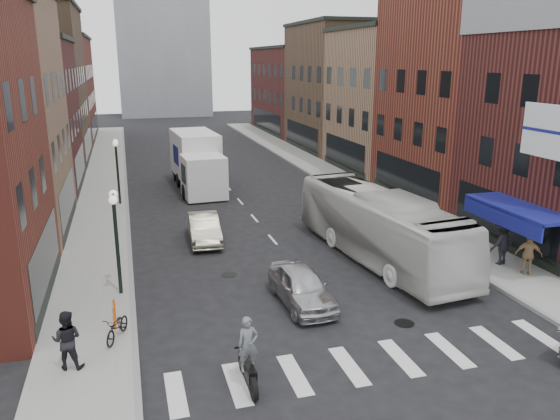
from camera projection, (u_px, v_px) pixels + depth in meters
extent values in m
plane|color=black|center=(339.00, 318.00, 19.25)|extent=(160.00, 160.00, 0.00)
cube|color=gray|center=(104.00, 191.00, 37.37)|extent=(3.00, 74.00, 0.15)
cube|color=gray|center=(335.00, 177.00, 41.86)|extent=(3.00, 74.00, 0.15)
cube|color=gray|center=(126.00, 191.00, 37.79)|extent=(0.20, 74.00, 0.16)
cube|color=gray|center=(317.00, 179.00, 41.49)|extent=(0.20, 74.00, 0.16)
cube|color=silver|center=(377.00, 362.00, 16.47)|extent=(12.00, 2.20, 0.01)
cube|color=black|center=(45.00, 260.00, 20.34)|extent=(0.08, 7.20, 2.20)
cube|color=black|center=(67.00, 199.00, 29.15)|extent=(0.08, 8.00, 2.20)
cube|color=black|center=(80.00, 165.00, 38.41)|extent=(0.08, 8.00, 2.20)
cube|color=brown|center=(20.00, 88.00, 45.98)|extent=(10.00, 12.00, 13.00)
cube|color=black|center=(88.00, 143.00, 48.61)|extent=(0.08, 9.60, 2.20)
cube|color=black|center=(10.00, 4.00, 44.21)|extent=(10.30, 12.20, 0.30)
cube|color=maroon|center=(43.00, 91.00, 59.22)|extent=(10.00, 16.00, 11.00)
cube|color=black|center=(95.00, 125.00, 61.58)|extent=(0.08, 12.80, 2.20)
cube|color=black|center=(37.00, 36.00, 57.71)|extent=(10.30, 16.20, 0.30)
cube|color=black|center=(503.00, 218.00, 25.64)|extent=(0.08, 7.20, 2.20)
cube|color=maroon|center=(481.00, 89.00, 34.32)|extent=(10.00, 10.00, 14.00)
cube|color=black|center=(405.00, 178.00, 34.45)|extent=(0.08, 8.00, 2.20)
cube|color=#9F7658|center=(403.00, 102.00, 43.99)|extent=(10.00, 10.00, 11.00)
cube|color=black|center=(344.00, 152.00, 43.71)|extent=(0.08, 8.00, 2.20)
cube|color=black|center=(407.00, 28.00, 42.48)|extent=(10.30, 10.20, 0.30)
cube|color=brown|center=(350.00, 89.00, 54.05)|extent=(10.00, 12.00, 12.00)
cube|color=black|center=(302.00, 135.00, 53.91)|extent=(0.08, 9.60, 2.20)
cube|color=black|center=(352.00, 23.00, 52.41)|extent=(10.30, 12.20, 0.30)
cube|color=#4C1E1B|center=(305.00, 91.00, 67.29)|extent=(10.00, 16.00, 10.00)
cube|color=black|center=(266.00, 120.00, 66.88)|extent=(0.08, 12.80, 2.20)
cube|color=black|center=(305.00, 48.00, 65.91)|extent=(10.30, 16.20, 0.30)
cube|color=navy|center=(518.00, 208.00, 23.25)|extent=(1.80, 5.00, 0.15)
cube|color=navy|center=(500.00, 217.00, 23.12)|extent=(0.10, 5.00, 0.70)
cube|color=silver|center=(552.00, 132.00, 20.30)|extent=(0.12, 3.00, 2.00)
cylinder|color=black|center=(117.00, 247.00, 20.46)|extent=(0.14, 0.14, 4.00)
cylinder|color=black|center=(113.00, 196.00, 19.93)|extent=(0.06, 0.90, 0.06)
sphere|color=white|center=(113.00, 200.00, 19.53)|extent=(0.32, 0.32, 0.32)
sphere|color=white|center=(113.00, 194.00, 20.36)|extent=(0.32, 0.32, 0.32)
cylinder|color=black|center=(118.00, 174.00, 33.44)|extent=(0.14, 0.14, 4.00)
cylinder|color=black|center=(115.00, 142.00, 32.90)|extent=(0.06, 0.90, 0.06)
sphere|color=white|center=(115.00, 144.00, 32.50)|extent=(0.32, 0.32, 0.32)
sphere|color=white|center=(115.00, 142.00, 33.33)|extent=(0.32, 0.32, 0.32)
cylinder|color=#D8590C|center=(114.00, 318.00, 18.02)|extent=(0.08, 0.08, 0.80)
cylinder|color=#D8590C|center=(114.00, 311.00, 18.57)|extent=(0.08, 0.08, 0.80)
cube|color=white|center=(204.00, 177.00, 35.36)|extent=(2.77, 2.98, 2.72)
cube|color=black|center=(204.00, 172.00, 35.29)|extent=(2.74, 1.68, 1.19)
cube|color=white|center=(195.00, 154.00, 38.97)|extent=(3.06, 5.80, 3.15)
cube|color=navy|center=(195.00, 154.00, 38.97)|extent=(2.89, 2.34, 1.30)
cube|color=black|center=(196.00, 179.00, 39.25)|extent=(2.82, 7.19, 0.38)
cylinder|color=black|center=(185.00, 192.00, 35.50)|extent=(0.30, 0.98, 0.98)
cylinder|color=black|center=(223.00, 189.00, 36.16)|extent=(0.30, 0.98, 0.98)
cylinder|color=black|center=(179.00, 180.00, 38.92)|extent=(0.30, 0.98, 0.98)
cylinder|color=black|center=(214.00, 178.00, 39.58)|extent=(0.30, 0.98, 0.98)
cylinder|color=black|center=(176.00, 174.00, 40.93)|extent=(0.30, 0.98, 0.98)
cylinder|color=black|center=(209.00, 172.00, 41.59)|extent=(0.30, 0.98, 0.98)
cylinder|color=black|center=(242.00, 361.00, 15.89)|extent=(0.13, 0.63, 0.63)
cylinder|color=black|center=(254.00, 389.00, 14.56)|extent=(0.13, 0.63, 0.63)
cube|color=black|center=(248.00, 368.00, 15.17)|extent=(0.29, 1.16, 0.33)
cube|color=black|center=(244.00, 346.00, 15.55)|extent=(0.53, 0.08, 0.06)
imported|color=slate|center=(248.00, 344.00, 14.87)|extent=(0.59, 0.40, 1.58)
imported|color=silver|center=(379.00, 226.00, 24.56)|extent=(3.77, 11.55, 3.16)
imported|color=#B8B8BD|center=(302.00, 286.00, 20.17)|extent=(1.81, 4.18, 1.40)
imported|color=#BAB597|center=(204.00, 228.00, 27.17)|extent=(1.67, 4.21, 1.36)
imported|color=black|center=(117.00, 327.00, 17.41)|extent=(1.12, 1.67, 0.83)
imported|color=black|center=(67.00, 340.00, 15.65)|extent=(0.95, 0.67, 1.77)
imported|color=black|center=(502.00, 243.00, 23.68)|extent=(1.34, 0.82, 1.94)
imported|color=#9C7A4F|center=(529.00, 255.00, 22.51)|extent=(1.15, 1.01, 1.77)
imported|color=slate|center=(452.00, 234.00, 25.21)|extent=(0.97, 0.78, 1.72)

